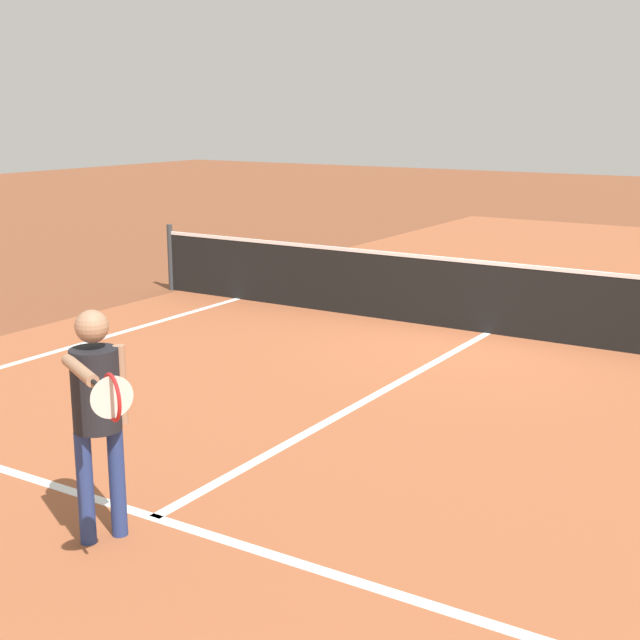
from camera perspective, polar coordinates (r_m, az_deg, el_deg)
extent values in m
plane|color=brown|center=(11.89, 10.70, -0.85)|extent=(60.00, 60.00, 0.00)
cube|color=#9E5433|center=(11.89, 10.70, -0.84)|extent=(10.62, 24.40, 0.00)
cube|color=white|center=(6.67, -10.60, -12.34)|extent=(8.22, 0.10, 0.01)
cube|color=white|center=(9.09, 3.19, -5.04)|extent=(0.10, 6.40, 0.01)
cylinder|color=#33383D|center=(14.62, -9.57, 3.99)|extent=(0.09, 0.09, 1.07)
cube|color=black|center=(11.79, 10.79, 1.30)|extent=(10.94, 0.02, 0.91)
cube|color=white|center=(11.70, 10.89, 3.60)|extent=(10.94, 0.03, 0.05)
cylinder|color=navy|center=(6.32, -12.88, -10.06)|extent=(0.11, 0.11, 0.79)
cylinder|color=navy|center=(6.26, -14.82, -10.40)|extent=(0.11, 0.11, 0.79)
cylinder|color=black|center=(6.05, -14.20, -4.35)|extent=(0.32, 0.32, 0.56)
sphere|color=#A87A5B|center=(5.94, -14.44, -0.41)|extent=(0.22, 0.22, 0.22)
cylinder|color=#A87A5B|center=(6.10, -12.68, -4.05)|extent=(0.08, 0.08, 0.54)
cylinder|color=#A87A5B|center=(5.69, -15.16, -3.13)|extent=(0.52, 0.32, 0.08)
cylinder|color=black|center=(5.34, -14.01, -4.14)|extent=(0.21, 0.12, 0.03)
torus|color=red|center=(5.12, -13.21, -4.85)|extent=(0.26, 0.15, 0.28)
cylinder|color=silver|center=(5.12, -13.21, -4.85)|extent=(0.12, 0.22, 0.25)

